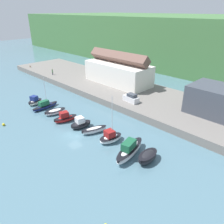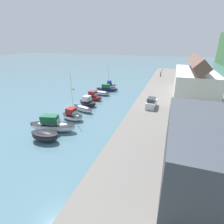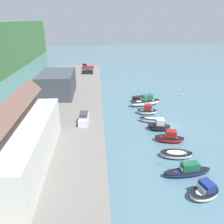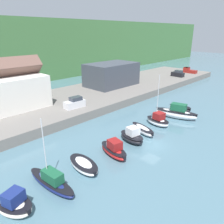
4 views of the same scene
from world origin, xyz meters
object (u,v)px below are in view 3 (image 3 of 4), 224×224
at_px(moored_boat_3, 169,138).
at_px(moored_boat_5, 152,120).
at_px(moored_boat_0, 205,192).
at_px(moored_boat_8, 140,99).
at_px(moored_boat_7, 145,102).
at_px(moored_boat_4, 159,126).
at_px(parked_car_1, 84,119).
at_px(moored_boat_2, 176,154).
at_px(moored_boat_6, 147,111).
at_px(mooring_buoy_1, 181,95).
at_px(parked_car_0, 88,71).
at_px(pickup_truck_0, 87,67).
at_px(moored_boat_1, 187,171).

height_order(moored_boat_3, moored_boat_5, moored_boat_3).
bearing_deg(moored_boat_5, moored_boat_0, -159.22).
bearing_deg(moored_boat_8, moored_boat_7, -169.27).
xyz_separation_m(moored_boat_7, moored_boat_8, (3.17, 0.90, -0.22)).
relative_size(moored_boat_3, moored_boat_4, 1.16).
relative_size(moored_boat_0, moored_boat_8, 0.99).
xyz_separation_m(moored_boat_8, parked_car_1, (-16.15, 14.47, 1.77)).
bearing_deg(moored_boat_2, moored_boat_3, 2.31).
bearing_deg(moored_boat_6, moored_boat_2, -168.27).
bearing_deg(moored_boat_8, mooring_buoy_1, -78.28).
height_order(moored_boat_4, moored_boat_5, moored_boat_4).
height_order(moored_boat_3, moored_boat_4, moored_boat_4).
height_order(moored_boat_5, parked_car_1, parked_car_1).
relative_size(moored_boat_0, moored_boat_7, 0.55).
xyz_separation_m(moored_boat_8, parked_car_0, (27.25, 15.25, 1.77)).
bearing_deg(pickup_truck_0, moored_boat_5, -162.97).
relative_size(moored_boat_7, parked_car_0, 1.97).
bearing_deg(moored_boat_2, moored_boat_5, 11.11).
xyz_separation_m(moored_boat_4, moored_boat_8, (16.90, 0.86, -0.01)).
height_order(moored_boat_8, mooring_buoy_1, moored_boat_8).
distance_m(moored_boat_3, pickup_truck_0, 60.98).
xyz_separation_m(moored_boat_0, pickup_truck_0, (72.30, 17.57, 1.71)).
height_order(moored_boat_8, pickup_truck_0, pickup_truck_0).
distance_m(moored_boat_1, parked_car_0, 60.81).
relative_size(moored_boat_5, moored_boat_7, 0.67).
height_order(moored_boat_6, parked_car_1, moored_boat_6).
height_order(moored_boat_2, moored_boat_5, moored_boat_5).
relative_size(moored_boat_3, moored_boat_8, 1.20).
xyz_separation_m(moored_boat_1, moored_boat_4, (14.35, 0.37, 0.13)).
distance_m(parked_car_0, parked_car_1, 43.40).
bearing_deg(pickup_truck_0, moored_boat_2, -165.79).
relative_size(moored_boat_1, moored_boat_2, 1.46).
height_order(moored_boat_1, moored_boat_5, moored_boat_1).
xyz_separation_m(moored_boat_4, pickup_truck_0, (53.63, 16.68, 1.66)).
height_order(moored_boat_1, parked_car_1, moored_boat_1).
xyz_separation_m(moored_boat_2, pickup_truck_0, (63.40, 16.94, 1.98)).
xyz_separation_m(moored_boat_2, moored_boat_5, (13.39, 0.90, 0.05)).
relative_size(moored_boat_8, mooring_buoy_1, 8.10).
bearing_deg(pickup_truck_0, moored_boat_6, -161.32).
height_order(moored_boat_5, moored_boat_8, moored_boat_8).
relative_size(moored_boat_1, pickup_truck_0, 1.68).
xyz_separation_m(moored_boat_0, parked_car_0, (62.82, 17.00, 1.81)).
xyz_separation_m(moored_boat_1, moored_boat_5, (17.97, 1.01, -0.13)).
relative_size(moored_boat_1, moored_boat_8, 1.71).
height_order(moored_boat_4, moored_boat_8, moored_boat_4).
bearing_deg(moored_boat_7, moored_boat_6, 159.19).
xyz_separation_m(moored_boat_1, moored_boat_3, (9.55, -0.32, 0.07)).
bearing_deg(mooring_buoy_1, moored_boat_6, 133.91).
distance_m(moored_boat_6, moored_boat_8, 8.60).
height_order(moored_boat_5, parked_car_0, parked_car_0).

